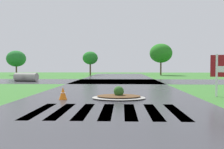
{
  "coord_description": "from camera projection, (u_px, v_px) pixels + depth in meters",
  "views": [
    {
      "loc": [
        0.58,
        -3.48,
        1.8
      ],
      "look_at": [
        -0.11,
        13.5,
        1.17
      ],
      "focal_mm": 38.71,
      "sensor_mm": 36.0,
      "label": 1
    }
  ],
  "objects": [
    {
      "name": "background_treeline",
      "position": [
        135.0,
        55.0,
        45.19
      ],
      "size": [
        45.65,
        4.81,
        5.93
      ],
      "color": "#4C3823",
      "rests_on": "ground"
    },
    {
      "name": "asphalt_cross_road",
      "position": [
        117.0,
        81.0,
        27.55
      ],
      "size": [
        90.0,
        8.74,
        0.01
      ],
      "primitive_type": "cube",
      "color": "#35353A",
      "rests_on": "ground"
    },
    {
      "name": "median_island",
      "position": [
        119.0,
        96.0,
        13.12
      ],
      "size": [
        2.91,
        2.12,
        0.68
      ],
      "color": "#9E9B93",
      "rests_on": "ground"
    },
    {
      "name": "drainage_pipe_stack",
      "position": [
        26.0,
        77.0,
        27.43
      ],
      "size": [
        2.77,
        1.4,
        0.98
      ],
      "color": "#9E9B93",
      "rests_on": "ground"
    },
    {
      "name": "asphalt_roadway",
      "position": [
        111.0,
        98.0,
        13.55
      ],
      "size": [
        9.71,
        80.0,
        0.01
      ],
      "primitive_type": "cube",
      "color": "#35353A",
      "rests_on": "ground"
    },
    {
      "name": "traffic_cone",
      "position": [
        63.0,
        93.0,
        12.78
      ],
      "size": [
        0.42,
        0.42,
        0.66
      ],
      "color": "orange",
      "rests_on": "ground"
    },
    {
      "name": "crosswalk_stripes",
      "position": [
        107.0,
        111.0,
        9.51
      ],
      "size": [
        5.85,
        3.52,
        0.01
      ],
      "color": "white",
      "rests_on": "ground"
    }
  ]
}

